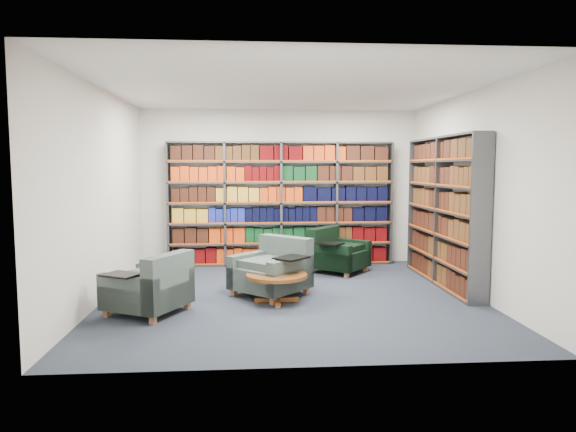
{
  "coord_description": "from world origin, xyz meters",
  "views": [
    {
      "loc": [
        -0.55,
        -6.86,
        1.76
      ],
      "look_at": [
        0.0,
        0.6,
        1.05
      ],
      "focal_mm": 32.0,
      "sensor_mm": 36.0,
      "label": 1
    }
  ],
  "objects": [
    {
      "name": "room_shell",
      "position": [
        0.0,
        0.0,
        1.4
      ],
      "size": [
        5.02,
        5.02,
        2.82
      ],
      "color": "#1C202D",
      "rests_on": "ground"
    },
    {
      "name": "chair_teal_front",
      "position": [
        -1.73,
        -0.7,
        0.3
      ],
      "size": [
        1.1,
        1.1,
        0.74
      ],
      "color": "#051D3D",
      "rests_on": "ground"
    },
    {
      "name": "chair_green_right",
      "position": [
        0.87,
        1.62,
        0.3
      ],
      "size": [
        1.14,
        1.14,
        0.74
      ],
      "color": "black",
      "rests_on": "ground"
    },
    {
      "name": "coffee_table",
      "position": [
        -0.21,
        -0.29,
        0.3
      ],
      "size": [
        0.8,
        0.8,
        0.56
      ],
      "color": "brown",
      "rests_on": "ground"
    },
    {
      "name": "chair_teal_left",
      "position": [
        -0.22,
        0.16,
        0.32
      ],
      "size": [
        1.22,
        1.22,
        0.78
      ],
      "color": "#051D3D",
      "rests_on": "ground"
    },
    {
      "name": "bookshelf_back",
      "position": [
        0.0,
        2.34,
        1.1
      ],
      "size": [
        4.0,
        0.28,
        2.2
      ],
      "color": "#47494F",
      "rests_on": "ground"
    },
    {
      "name": "bookshelf_right",
      "position": [
        2.34,
        0.6,
        1.1
      ],
      "size": [
        0.28,
        2.5,
        2.2
      ],
      "color": "#47494F",
      "rests_on": "ground"
    }
  ]
}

